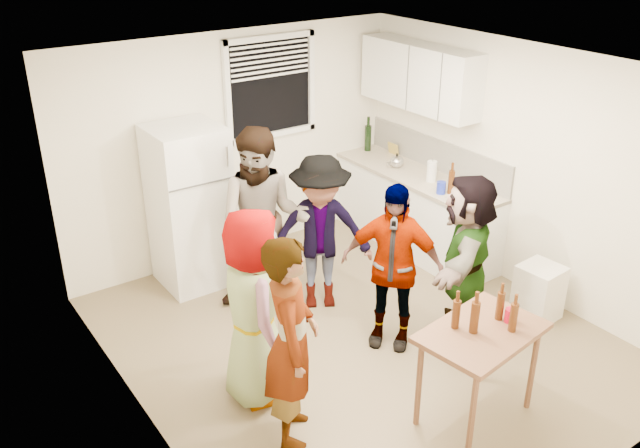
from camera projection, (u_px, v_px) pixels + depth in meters
room at (359, 339)px, 6.27m from camera, size 4.00×4.50×2.50m
window at (271, 87)px, 7.35m from camera, size 1.12×0.10×1.06m
refrigerator at (190, 207)px, 6.91m from camera, size 0.70×0.70×1.70m
counter_lower at (415, 212)px, 7.82m from camera, size 0.60×2.20×0.86m
countertop at (417, 176)px, 7.63m from camera, size 0.64×2.22×0.04m
backsplash at (437, 154)px, 7.69m from camera, size 0.03×2.20×0.36m
upper_cabinets at (419, 76)px, 7.39m from camera, size 0.34×1.60×0.70m
kettle at (396, 167)px, 7.81m from camera, size 0.24×0.20×0.18m
paper_towel at (431, 181)px, 7.43m from camera, size 0.11×0.11×0.23m
wine_bottle at (368, 150)px, 8.35m from camera, size 0.08×0.08×0.32m
beer_bottle_counter at (450, 193)px, 7.11m from camera, size 0.07×0.07×0.25m
blue_cup at (441, 193)px, 7.11m from camera, size 0.10×0.10×0.13m
picture_frame at (393, 149)px, 8.20m from camera, size 0.02×0.16×0.14m
trash_bin at (538, 294)px, 6.52m from camera, size 0.40×0.40×0.55m
serving_table at (472, 415)px, 5.34m from camera, size 1.03×0.76×0.80m
beer_bottle_table at (473, 332)px, 4.98m from camera, size 0.07×0.07×0.25m
red_cup at (509, 322)px, 5.10m from camera, size 0.08×0.08×0.11m
guest_grey at (258, 392)px, 5.59m from camera, size 1.79×1.19×0.52m
guest_stripe at (293, 432)px, 5.17m from camera, size 1.72×1.40×0.40m
guest_back_left at (267, 304)px, 6.82m from camera, size 1.82×2.01×0.70m
guest_back_right at (320, 303)px, 6.84m from camera, size 1.67×1.87×0.58m
guest_black at (388, 340)px, 6.26m from camera, size 1.78×1.69×0.38m
guest_orange at (458, 329)px, 6.42m from camera, size 2.12×2.14×0.46m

